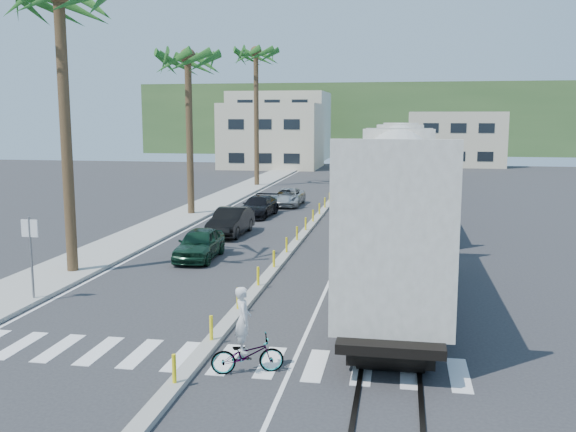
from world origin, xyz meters
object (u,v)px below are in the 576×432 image
object	(u,v)px
car_second	(231,222)
cyclist	(246,346)
street_sign	(31,246)
car_lead	(200,244)

from	to	relation	value
car_second	cyclist	bearing A→B (deg)	-72.02
car_second	street_sign	bearing A→B (deg)	-102.36
street_sign	cyclist	world-z (taller)	street_sign
car_lead	cyclist	size ratio (longest dim) A/B	1.87
car_second	cyclist	world-z (taller)	cyclist
cyclist	street_sign	bearing A→B (deg)	42.54
car_second	cyclist	xyz separation A→B (m)	(5.35, -18.34, -0.05)
cyclist	car_second	bearing A→B (deg)	-2.60
street_sign	car_lead	size ratio (longest dim) A/B	0.72
street_sign	cyclist	bearing A→B (deg)	-28.60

